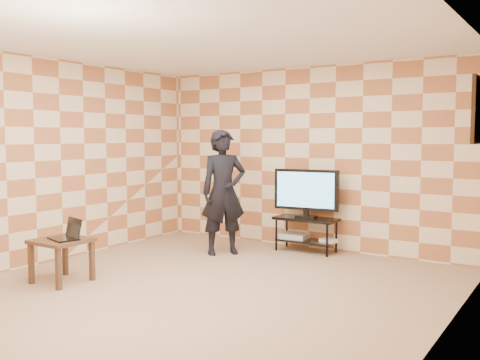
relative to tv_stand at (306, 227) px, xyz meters
The scene contains 14 objects.
floor 2.24m from the tv_stand, 92.69° to the right, with size 5.00×5.00×0.00m, color tan.
wall_back 1.03m from the tv_stand, 109.21° to the left, with size 5.00×0.02×2.70m, color beige.
wall_front 4.81m from the tv_stand, 91.26° to the right, with size 5.00×0.02×2.70m, color beige.
wall_left 3.55m from the tv_stand, 139.76° to the right, with size 0.02×5.00×2.70m, color beige.
wall_right 3.40m from the tv_stand, 42.59° to the right, with size 0.02×5.00×2.70m, color beige.
ceiling 3.21m from the tv_stand, 92.69° to the right, with size 5.00×5.00×0.02m, color white.
wall_art 2.92m from the tv_stand, 15.43° to the right, with size 0.04×0.72×0.72m.
tv_stand is the anchor object (origin of this frame).
tv 0.52m from the tv_stand, 96.35° to the right, with size 0.96×0.21×0.70m.
dvd_player 0.27m from the tv_stand, behind, with size 0.43×0.31×0.07m, color #AFAFB1.
game_console 0.39m from the tv_stand, ahead, with size 0.23×0.16×0.05m, color silver.
side_table 3.42m from the tv_stand, 118.63° to the right, with size 0.56×0.56×0.50m.
laptop 3.36m from the tv_stand, 118.00° to the right, with size 0.42×0.37×0.24m.
person 1.31m from the tv_stand, 140.44° to the right, with size 0.64×0.42×1.77m, color black.
Camera 1 is at (3.46, -4.74, 1.67)m, focal length 40.00 mm.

